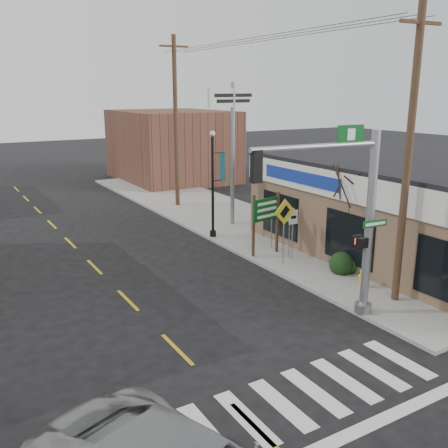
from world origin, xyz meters
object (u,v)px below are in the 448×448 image
fire_hydrant (363,277)px  lamp_post (214,176)px  bare_tree (353,173)px  utility_pole_far (176,121)px  traffic_signal_pole (354,207)px  dance_center_sign (233,120)px  guide_sign (266,215)px  utility_pole_near (408,157)px

fire_hydrant → lamp_post: bearing=99.4°
bare_tree → utility_pole_far: (-0.72, 14.32, 1.30)m
traffic_signal_pole → dance_center_sign: dance_center_sign is taller
utility_pole_far → traffic_signal_pole: bearing=-93.6°
guide_sign → fire_hydrant: (0.86, -4.97, -1.39)m
traffic_signal_pole → bare_tree: 4.49m
fire_hydrant → dance_center_sign: size_ratio=0.09×
guide_sign → utility_pole_near: utility_pole_near is taller
traffic_signal_pole → utility_pole_far: utility_pole_far is taller
lamp_post → dance_center_sign: (2.11, 1.70, 2.54)m
lamp_post → bare_tree: size_ratio=1.04×
dance_center_sign → utility_pole_near: 11.70m
guide_sign → utility_pole_near: bearing=-91.6°
dance_center_sign → guide_sign: bearing=-122.2°
fire_hydrant → lamp_post: 9.10m
fire_hydrant → utility_pole_near: size_ratio=0.07×
traffic_signal_pole → utility_pole_near: (2.43, 0.18, 1.33)m
fire_hydrant → traffic_signal_pole: bearing=-145.8°
traffic_signal_pole → guide_sign: traffic_signal_pole is taller
fire_hydrant → dance_center_sign: 11.53m
fire_hydrant → utility_pole_far: 16.69m
traffic_signal_pole → bare_tree: size_ratio=1.21×
traffic_signal_pole → utility_pole_near: size_ratio=0.63×
dance_center_sign → utility_pole_near: (-0.55, -11.67, -0.62)m
fire_hydrant → bare_tree: bare_tree is taller
fire_hydrant → lamp_post: (-1.42, 8.59, 2.63)m
traffic_signal_pole → dance_center_sign: 12.37m
traffic_signal_pole → bare_tree: bearing=50.1°
guide_sign → utility_pole_far: 11.57m
dance_center_sign → utility_pole_far: (-0.58, 5.68, -0.31)m
utility_pole_near → traffic_signal_pole: bearing=-171.7°
dance_center_sign → utility_pole_near: size_ratio=0.77×
bare_tree → traffic_signal_pole: bearing=-134.2°
utility_pole_near → utility_pole_far: size_ratio=0.94×
traffic_signal_pole → guide_sign: (1.44, 6.53, -1.83)m
guide_sign → lamp_post: lamp_post is taller
traffic_signal_pole → dance_center_sign: (2.99, 11.85, 1.94)m
lamp_post → bare_tree: (2.24, -6.95, 0.92)m
lamp_post → utility_pole_far: utility_pole_far is taller
traffic_signal_pole → lamp_post: bearing=89.4°
lamp_post → traffic_signal_pole: bearing=-83.1°
utility_pole_far → utility_pole_near: bearing=-85.7°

